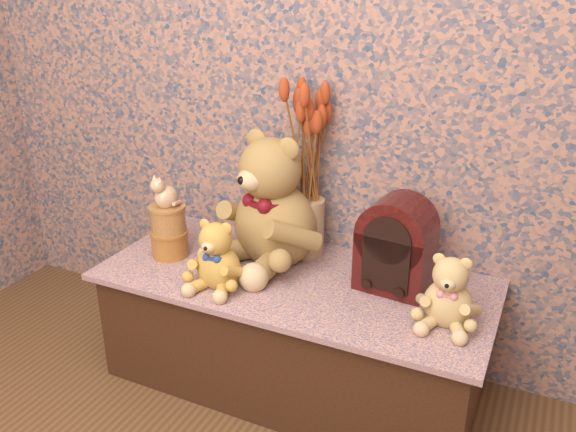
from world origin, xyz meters
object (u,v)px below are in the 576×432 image
teddy_large (275,193)px  ceramic_vase (307,227)px  cathedral_radio (396,243)px  biscuit_tin_lower (170,243)px  cat_figurine (165,190)px  teddy_medium (218,251)px  teddy_small (450,287)px

teddy_large → ceramic_vase: 0.18m
teddy_large → cathedral_radio: (0.44, -0.03, -0.09)m
ceramic_vase → biscuit_tin_lower: bearing=-152.9°
teddy_large → ceramic_vase: teddy_large is taller
teddy_large → cat_figurine: bearing=-137.0°
teddy_large → cat_figurine: (-0.35, -0.15, 0.00)m
teddy_medium → cathedral_radio: bearing=20.5°
cathedral_radio → ceramic_vase: (-0.36, 0.10, -0.05)m
teddy_large → biscuit_tin_lower: bearing=-137.0°
cat_figurine → ceramic_vase: bearing=46.5°
teddy_small → cathedral_radio: size_ratio=0.75×
teddy_small → cathedral_radio: (-0.20, 0.14, 0.04)m
ceramic_vase → cat_figurine: cat_figurine is taller
cathedral_radio → biscuit_tin_lower: 0.81m
teddy_small → biscuit_tin_lower: 0.99m
teddy_medium → cat_figurine: cat_figurine is taller
teddy_medium → teddy_large: bearing=69.5°
ceramic_vase → teddy_small: bearing=-23.6°
teddy_large → teddy_small: size_ratio=2.10×
teddy_medium → teddy_small: (0.72, 0.09, -0.01)m
teddy_large → biscuit_tin_lower: (-0.35, -0.15, -0.20)m
teddy_medium → teddy_small: teddy_medium is taller
cathedral_radio → cat_figurine: size_ratio=2.54×
teddy_small → ceramic_vase: bearing=154.8°
teddy_medium → teddy_small: bearing=4.0°
biscuit_tin_lower → cathedral_radio: bearing=8.6°
teddy_large → teddy_medium: 0.29m
ceramic_vase → biscuit_tin_lower: (-0.44, -0.22, -0.06)m
cat_figurine → teddy_small: bearing=18.4°
cathedral_radio → ceramic_vase: cathedral_radio is taller
teddy_large → biscuit_tin_lower: 0.43m
teddy_large → teddy_medium: size_ratio=2.00×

